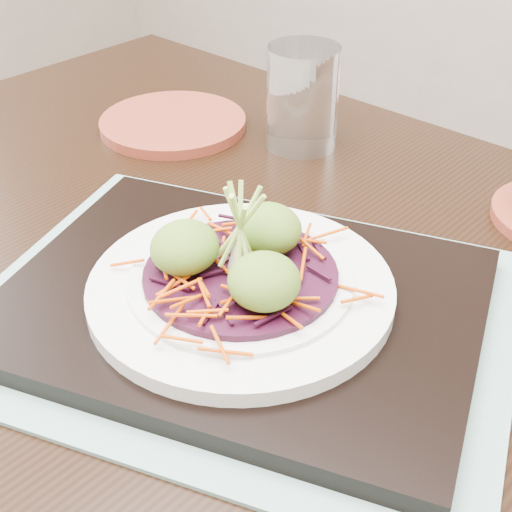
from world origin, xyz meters
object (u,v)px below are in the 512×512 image
Objects in this scene: white_plate at (241,287)px; terracotta_side_plate at (173,123)px; serving_tray at (241,303)px; dining_table at (268,407)px; water_glass at (302,98)px.

white_plate reaches higher than terracotta_side_plate.
serving_tray is 0.02m from white_plate.
white_plate is at bearing -14.34° from serving_tray.
dining_table is 0.38m from terracotta_side_plate.
serving_tray is at bearing -146.96° from dining_table.
terracotta_side_plate is (-0.27, 0.23, -0.01)m from serving_tray.
water_glass reaches higher than dining_table.
water_glass is at bearing 18.89° from terracotta_side_plate.
serving_tray reaches higher than dining_table.
water_glass is (-0.15, 0.27, 0.16)m from dining_table.
serving_tray is 3.21× the size of water_glass.
water_glass is (-0.13, 0.28, 0.04)m from serving_tray.
white_plate is 0.36m from terracotta_side_plate.
water_glass reaches higher than white_plate.
dining_table is 0.35m from water_glass.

